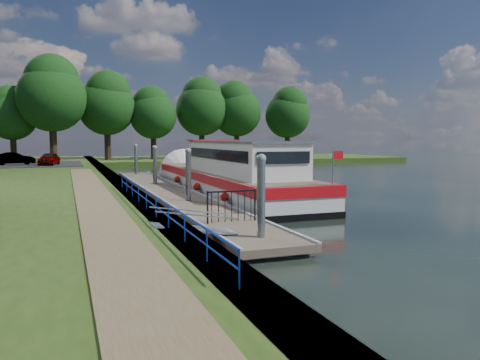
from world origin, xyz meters
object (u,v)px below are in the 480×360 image
object	(u,v)px
pontoon	(169,194)
car_b	(15,159)
barge	(224,176)
car_a	(49,159)

from	to	relation	value
pontoon	car_b	distance (m)	25.81
barge	car_b	distance (m)	26.68
barge	pontoon	bearing A→B (deg)	-166.83
pontoon	car_a	size ratio (longest dim) A/B	8.46
car_b	car_a	bearing A→B (deg)	-121.69
barge	car_b	bearing A→B (deg)	121.14
barge	car_a	xyz separation A→B (m)	(-10.65, 21.47, 0.35)
pontoon	car_a	bearing A→B (deg)	107.54
car_b	pontoon	bearing A→B (deg)	-164.96
barge	car_b	xyz separation A→B (m)	(-13.79, 22.83, 0.36)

